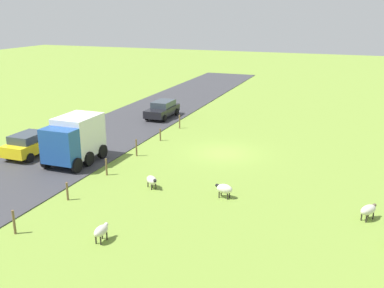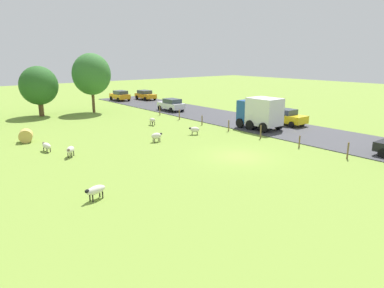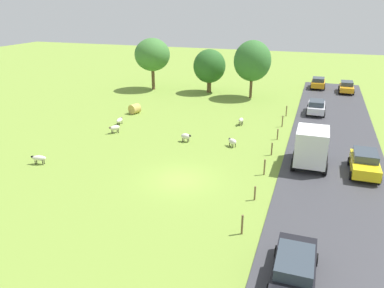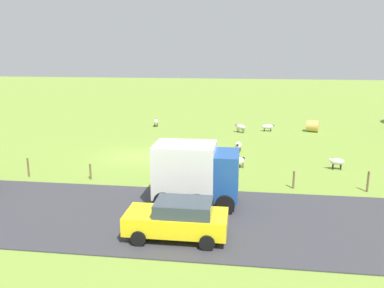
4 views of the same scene
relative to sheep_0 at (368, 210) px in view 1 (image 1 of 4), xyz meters
The scene contains 15 objects.
ground_plane 12.57m from the sheep_0, 38.05° to the right, with size 160.00×160.00×0.00m, color olive.
road_strip 22.07m from the sheep_0, 20.55° to the right, with size 8.00×80.00×0.06m, color #38383D.
sheep_0 is the anchor object (origin of this frame).
sheep_1 11.96m from the sheep_0, ahead, with size 1.01×0.95×0.75m.
sheep_2 13.16m from the sheep_0, 30.21° to the left, with size 0.49×1.03×0.78m.
sheep_5 7.55m from the sheep_0, ahead, with size 1.06×0.63×0.81m.
fence_post_0 20.36m from the sheep_0, 40.01° to the right, with size 0.12×0.12×1.22m, color brown.
fence_post_1 17.99m from the sheep_0, 29.95° to the right, with size 0.12×0.12×1.00m, color brown.
fence_post_2 16.34m from the sheep_0, 17.37° to the right, with size 0.12×0.12×1.26m, color brown.
fence_post_3 15.61m from the sheep_0, ahead, with size 0.12×0.12×1.12m, color brown.
fence_post_4 15.94m from the sheep_0, 12.06° to the left, with size 0.12×0.12×1.05m, color brown.
fence_post_5 17.27m from the sheep_0, 25.50° to the left, with size 0.12×0.12×1.21m, color brown.
truck_0 18.91m from the sheep_0, ahead, with size 2.66×4.30×3.17m.
car_0 22.84m from the sheep_0, ahead, with size 2.13×4.33×1.67m.
car_1 24.71m from the sheep_0, 40.95° to the right, with size 2.10×4.55×1.58m.
Camera 1 is at (-8.70, 29.63, 10.18)m, focal length 41.09 mm.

